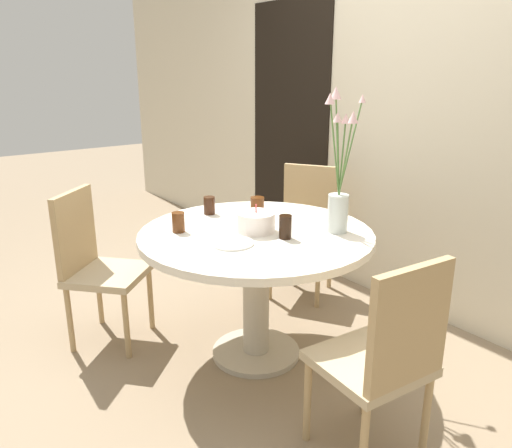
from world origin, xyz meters
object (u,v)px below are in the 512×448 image
(birthday_cake, at_px, (256,222))
(drink_glass_0, at_px, (257,207))
(flower_vase, at_px, (339,186))
(side_plate, at_px, (232,243))
(drink_glass_1, at_px, (285,227))
(drink_glass_3, at_px, (178,222))
(chair_far_back, at_px, (385,354))
(chair_near_front, at_px, (94,260))
(chair_right_flank, at_px, (305,223))
(drink_glass_2, at_px, (209,205))

(birthday_cake, height_order, drink_glass_0, birthday_cake)
(flower_vase, relative_size, side_plate, 3.47)
(drink_glass_1, bearing_deg, flower_vase, 74.75)
(drink_glass_3, bearing_deg, side_plate, 19.64)
(chair_far_back, relative_size, flower_vase, 1.23)
(side_plate, bearing_deg, birthday_cake, 112.61)
(birthday_cake, relative_size, drink_glass_0, 1.73)
(flower_vase, bearing_deg, chair_near_front, -134.52)
(chair_near_front, distance_m, chair_far_back, 1.72)
(chair_right_flank, bearing_deg, flower_vase, -63.50)
(chair_near_front, xyz_separation_m, drink_glass_3, (0.46, 0.30, 0.28))
(birthday_cake, distance_m, drink_glass_3, 0.40)
(drink_glass_1, bearing_deg, chair_far_back, -10.17)
(flower_vase, relative_size, drink_glass_0, 6.29)
(flower_vase, height_order, drink_glass_1, flower_vase)
(flower_vase, bearing_deg, drink_glass_2, -151.94)
(chair_far_back, relative_size, birthday_cake, 4.47)
(chair_far_back, distance_m, drink_glass_1, 0.83)
(flower_vase, bearing_deg, chair_far_back, -31.69)
(chair_near_front, xyz_separation_m, drink_glass_2, (0.28, 0.61, 0.28))
(chair_right_flank, bearing_deg, side_plate, -91.68)
(chair_right_flank, relative_size, birthday_cake, 4.47)
(chair_far_back, distance_m, birthday_cake, 0.98)
(flower_vase, bearing_deg, drink_glass_0, -159.45)
(birthday_cake, bearing_deg, chair_right_flank, 121.59)
(side_plate, xyz_separation_m, drink_glass_0, (-0.30, 0.38, 0.05))
(drink_glass_3, bearing_deg, chair_right_flank, 102.83)
(birthday_cake, relative_size, drink_glass_3, 1.91)
(drink_glass_2, bearing_deg, drink_glass_3, -58.40)
(chair_far_back, bearing_deg, chair_right_flank, -116.63)
(chair_near_front, distance_m, drink_glass_3, 0.62)
(flower_vase, relative_size, drink_glass_2, 7.08)
(side_plate, distance_m, drink_glass_3, 0.35)
(chair_near_front, relative_size, chair_far_back, 1.00)
(chair_near_front, relative_size, drink_glass_0, 7.73)
(chair_far_back, bearing_deg, drink_glass_3, -73.16)
(chair_near_front, relative_size, drink_glass_3, 8.55)
(birthday_cake, relative_size, drink_glass_2, 1.95)
(side_plate, relative_size, drink_glass_2, 2.04)
(chair_right_flank, bearing_deg, chair_near_front, -129.71)
(flower_vase, distance_m, drink_glass_3, 0.85)
(chair_near_front, bearing_deg, chair_far_back, -113.65)
(chair_near_front, xyz_separation_m, birthday_cake, (0.70, 0.63, 0.28))
(chair_near_front, height_order, drink_glass_2, chair_near_front)
(chair_near_front, distance_m, drink_glass_0, 0.98)
(chair_far_back, xyz_separation_m, birthday_cake, (-0.94, 0.08, 0.28))
(chair_right_flank, bearing_deg, drink_glass_3, -108.70)
(drink_glass_0, relative_size, drink_glass_1, 0.97)
(side_plate, height_order, drink_glass_2, drink_glass_2)
(flower_vase, relative_size, drink_glass_1, 6.12)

